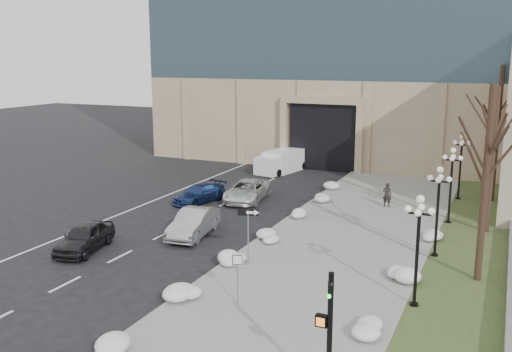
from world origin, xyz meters
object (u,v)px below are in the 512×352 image
(car_e, at_px, (271,164))
(box_truck, at_px, (282,161))
(car_a, at_px, (85,237))
(car_c, at_px, (199,193))
(keep_sign, at_px, (237,268))
(traffic_signal, at_px, (328,339))
(lamppost_d, at_px, (461,158))
(lamppost_b, at_px, (438,199))
(one_way_sign, at_px, (252,219))
(car_b, at_px, (194,223))
(pedestrian, at_px, (387,195))
(lamppost_c, at_px, (451,175))
(lamppost_a, at_px, (418,236))
(car_d, at_px, (247,191))

(car_e, xyz_separation_m, box_truck, (0.85, 0.51, 0.18))
(car_e, bearing_deg, car_a, -88.01)
(car_c, relative_size, keep_sign, 1.93)
(traffic_signal, distance_m, lamppost_d, 27.25)
(keep_sign, xyz_separation_m, traffic_signal, (5.35, -4.89, 0.38))
(box_truck, height_order, lamppost_b, lamppost_b)
(car_a, relative_size, car_c, 1.00)
(one_way_sign, xyz_separation_m, traffic_signal, (6.74, -9.35, -0.35))
(car_a, distance_m, lamppost_b, 18.40)
(car_a, distance_m, car_c, 11.41)
(car_b, relative_size, pedestrian, 2.84)
(box_truck, xyz_separation_m, keep_sign, (8.58, -26.72, 0.73))
(car_b, distance_m, car_c, 7.73)
(keep_sign, xyz_separation_m, lamppost_c, (6.69, 15.81, 1.42))
(car_a, xyz_separation_m, one_way_sign, (8.96, 1.65, 1.64))
(car_a, height_order, car_e, car_e)
(car_c, relative_size, lamppost_b, 0.92)
(pedestrian, height_order, keep_sign, keep_sign)
(box_truck, xyz_separation_m, lamppost_a, (15.27, -23.91, 2.15))
(car_a, xyz_separation_m, car_e, (0.94, 23.40, 0.00))
(traffic_signal, distance_m, lamppost_a, 7.89)
(keep_sign, distance_m, lamppost_c, 17.23)
(car_a, bearing_deg, lamppost_a, -12.17)
(pedestrian, height_order, traffic_signal, traffic_signal)
(car_e, relative_size, box_truck, 0.70)
(car_d, relative_size, one_way_sign, 1.80)
(pedestrian, xyz_separation_m, keep_sign, (-2.48, -17.97, 0.71))
(keep_sign, xyz_separation_m, lamppost_a, (6.69, 2.81, 1.42))
(keep_sign, bearing_deg, lamppost_c, 48.74)
(car_d, bearing_deg, lamppost_a, -52.05)
(pedestrian, height_order, lamppost_c, lamppost_c)
(car_a, height_order, box_truck, box_truck)
(lamppost_b, distance_m, lamppost_c, 6.50)
(car_b, bearing_deg, car_d, 86.65)
(traffic_signal, bearing_deg, car_c, 130.54)
(pedestrian, relative_size, lamppost_c, 0.35)
(car_b, height_order, lamppost_c, lamppost_c)
(car_d, relative_size, traffic_signal, 1.27)
(car_d, bearing_deg, lamppost_c, -8.98)
(pedestrian, bearing_deg, car_a, 49.89)
(car_a, xyz_separation_m, pedestrian, (12.84, 15.16, 0.20))
(car_b, bearing_deg, lamppost_c, 25.06)
(car_e, distance_m, one_way_sign, 23.24)
(car_a, bearing_deg, car_b, 36.59)
(car_c, xyz_separation_m, car_e, (0.51, 12.00, 0.11))
(keep_sign, relative_size, lamppost_b, 0.47)
(lamppost_c, bearing_deg, car_d, 179.28)
(traffic_signal, height_order, lamppost_c, lamppost_c)
(car_a, distance_m, box_truck, 23.98)
(one_way_sign, height_order, traffic_signal, traffic_signal)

